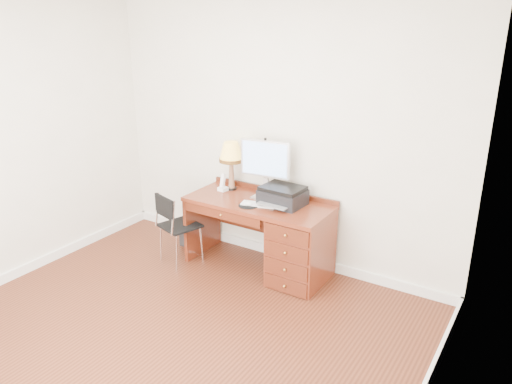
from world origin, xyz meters
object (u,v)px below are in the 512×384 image
Objects in this scene: printer at (283,196)px; phone at (223,186)px; desk at (286,239)px; chair at (176,222)px; monitor at (265,162)px; equipment_box at (197,231)px; leg_lamp at (231,155)px.

phone is at bearing -178.22° from printer.
chair is at bearing -161.42° from desk.
printer is 1.18m from chair.
monitor is 1.32m from equipment_box.
equipment_box is at bearing 175.53° from desk.
printer reaches higher than equipment_box.
leg_lamp reaches higher than chair.
printer is (-0.08, 0.05, 0.43)m from desk.
monitor reaches higher than phone.
printer is (0.25, -0.08, -0.29)m from monitor.
printer is 2.36× the size of phone.
chair reaches higher than equipment_box.
monitor reaches higher than chair.
chair is (-1.04, -0.43, -0.37)m from printer.
printer is 0.56× the size of chair.
printer is at bearing -24.46° from monitor.
monitor is at bearing 49.52° from chair.
monitor is at bearing 158.08° from desk.
leg_lamp is 0.35m from phone.
desk is 2.86× the size of leg_lamp.
monitor is 0.77× the size of chair.
leg_lamp is 2.81× the size of phone.
monitor reaches higher than desk.
equipment_box is at bearing -179.10° from printer.
equipment_box is (-0.90, -0.03, -0.96)m from monitor.
leg_lamp is 0.92m from chair.
desk is 8.03× the size of phone.
leg_lamp reaches higher than equipment_box.
monitor is 1.15m from chair.
printer is 0.76m from leg_lamp.
equipment_box is at bearing 175.15° from monitor.
chair is at bearing -123.46° from leg_lamp.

